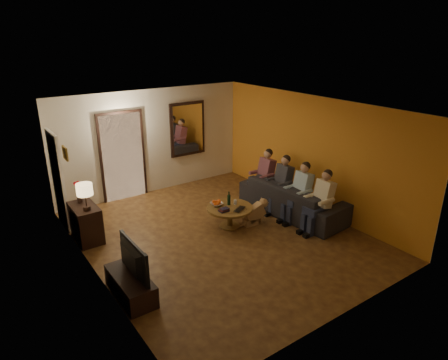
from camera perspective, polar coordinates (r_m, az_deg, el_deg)
floor at (r=8.18m, az=-0.52°, el=-7.94°), size 5.00×6.00×0.01m
ceiling at (r=7.30m, az=-0.59°, el=10.28°), size 5.00×6.00×0.01m
back_wall at (r=10.15m, az=-10.23°, el=5.38°), size 5.00×0.02×2.60m
front_wall at (r=5.64m, az=17.13°, el=-7.93°), size 5.00×0.02×2.60m
left_wall at (r=6.66m, az=-18.61°, el=-3.60°), size 0.02×6.00×2.60m
right_wall at (r=9.22m, az=12.40°, el=3.68°), size 0.02×6.00×2.60m
orange_accent at (r=9.21m, az=12.35°, el=3.67°), size 0.01×6.00×2.60m
kitchen_doorway at (r=9.91m, az=-14.27°, el=3.19°), size 1.00×0.06×2.10m
door_trim at (r=9.90m, az=-14.25°, el=3.17°), size 1.12×0.04×2.22m
fridge_glimpse at (r=10.04m, az=-12.88°, el=2.64°), size 0.45×0.03×1.70m
mirror_frame at (r=10.51m, az=-5.24°, el=7.27°), size 1.00×0.05×1.40m
mirror_glass at (r=10.48m, az=-5.16°, el=7.24°), size 0.86×0.02×1.26m
white_door at (r=8.87m, az=-22.61°, el=-0.05°), size 0.06×0.85×2.04m
framed_art at (r=7.68m, az=-21.77°, el=3.57°), size 0.03×0.28×0.24m
art_canvas at (r=7.68m, az=-21.66°, el=3.59°), size 0.01×0.22×0.18m
dresser at (r=8.33m, az=-19.12°, el=-5.81°), size 0.45×0.81×0.72m
table_lamp at (r=7.89m, az=-19.19°, el=-2.30°), size 0.30×0.30×0.54m
flower_vase at (r=8.30m, az=-20.03°, el=-1.63°), size 0.14×0.14×0.44m
tv_stand at (r=6.59m, az=-13.19°, el=-14.48°), size 0.45×1.08×0.36m
tv at (r=6.34m, az=-13.53°, el=-11.07°), size 0.97×0.13×0.56m
sofa at (r=9.11m, az=9.82°, el=-2.57°), size 2.60×1.20×0.74m
person_a at (r=8.40m, az=13.71°, el=-3.22°), size 0.60×0.40×1.20m
person_b at (r=8.77m, az=10.81°, el=-1.95°), size 0.60×0.40×1.20m
person_c at (r=9.16m, az=8.16°, el=-0.79°), size 0.60×0.40×1.20m
person_d at (r=9.57m, az=5.73°, el=0.28°), size 0.60×0.40×1.20m
dog at (r=8.55m, az=4.40°, el=-4.56°), size 0.58×0.29×0.56m
coffee_table at (r=8.44m, az=0.81°, el=-5.26°), size 1.03×1.03×0.45m
bowl at (r=8.40m, az=-1.05°, el=-3.46°), size 0.26×0.26×0.06m
oranges at (r=8.38m, az=-1.06°, el=-3.03°), size 0.20×0.20×0.08m
wine_bottle at (r=8.38m, az=0.70°, el=-2.60°), size 0.07×0.07×0.31m
wine_glass at (r=8.46m, az=1.62°, el=-3.16°), size 0.06×0.06×0.10m
book_stack at (r=8.14m, az=-0.02°, el=-4.26°), size 0.20×0.15×0.07m
laptop at (r=8.19m, az=2.54°, el=-4.28°), size 0.39×0.34×0.03m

